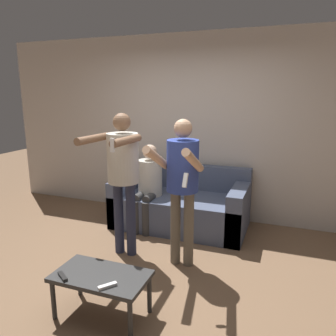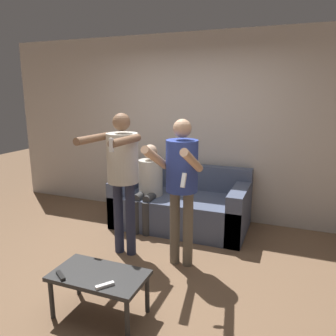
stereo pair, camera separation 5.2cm
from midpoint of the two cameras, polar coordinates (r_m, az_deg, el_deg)
name	(u,v)px [view 1 (the left image)]	position (r m, az deg, el deg)	size (l,w,h in m)	color
ground_plane	(140,275)	(3.62, -5.25, -18.07)	(14.00, 14.00, 0.00)	brown
wall_back	(194,128)	(4.92, 4.23, 6.99)	(6.40, 0.06, 2.70)	beige
couch	(181,206)	(4.69, 1.98, -6.60)	(1.84, 0.95, 0.82)	#4C5670
person_standing_left	(122,167)	(3.69, -8.35, 0.14)	(0.47, 0.74, 1.65)	#282D47
person_standing_right	(182,177)	(3.42, 2.02, -1.50)	(0.46, 0.71, 1.61)	#6B6051
person_seated	(148,182)	(4.52, -3.75, -2.51)	(0.33, 0.54, 1.17)	#383838
coffee_table	(101,279)	(2.95, -12.08, -18.42)	(0.80, 0.44, 0.39)	#2D2D2D
remote_near	(63,276)	(2.95, -18.39, -17.47)	(0.14, 0.11, 0.02)	black
remote_far	(107,286)	(2.74, -11.07, -19.51)	(0.12, 0.14, 0.02)	white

